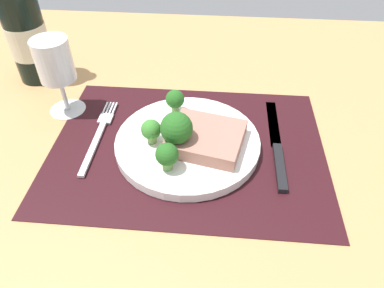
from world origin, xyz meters
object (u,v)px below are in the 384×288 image
steak (206,138)px  wine_bottle (26,32)px  plate (188,143)px  fork (99,134)px  knife (277,148)px  wine_glass (55,65)px

steak → wine_bottle: 42.39cm
steak → wine_bottle: size_ratio=0.41×
plate → fork: (-15.53, 1.42, -0.55)cm
knife → wine_glass: 40.21cm
wine_bottle → wine_glass: (9.95, -10.96, -0.46)cm
knife → steak: bearing=-173.3°
wine_glass → wine_bottle: bearing=132.2°
wine_bottle → knife: bearing=-21.4°
fork → steak: bearing=-4.0°
wine_bottle → wine_glass: size_ratio=1.95×
steak → wine_glass: bearing=160.7°
wine_bottle → plate: bearing=-30.2°
plate → wine_glass: 26.44cm
wine_glass → plate: bearing=-19.9°
plate → fork: 15.60cm
steak → fork: bearing=173.1°
steak → fork: 18.87cm
steak → fork: steak is taller
plate → wine_bottle: 39.77cm
plate → wine_bottle: bearing=149.8°
fork → wine_glass: bearing=141.4°
fork → wine_bottle: size_ratio=0.69×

